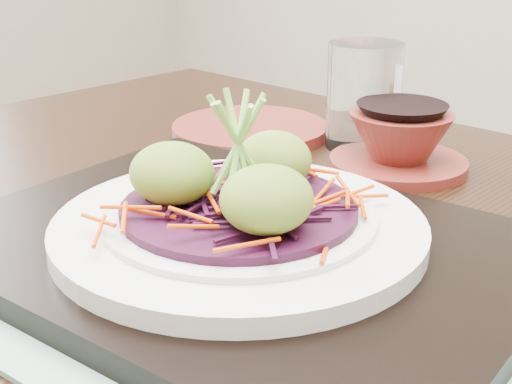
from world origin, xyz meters
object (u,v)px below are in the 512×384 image
Objects in this scene: dining_table at (315,359)px; terracotta_side_plate at (250,129)px; serving_tray at (239,249)px; terracotta_bowl_set at (399,144)px; water_glass at (364,96)px; white_plate at (239,226)px.

dining_table is 0.33m from terracotta_side_plate.
serving_tray is at bearing -54.21° from terracotta_side_plate.
terracotta_bowl_set is (-0.00, 0.26, 0.01)m from serving_tray.
serving_tray is at bearing -89.25° from terracotta_bowl_set.
dining_table is 11.15× the size of water_glass.
serving_tray is 1.54× the size of white_plate.
white_plate is 0.33m from terracotta_side_plate.
terracotta_bowl_set is (0.06, -0.04, -0.03)m from water_glass.
terracotta_bowl_set is at bearing -1.44° from terracotta_side_plate.
serving_tray is at bearing -114.01° from dining_table.
white_plate reaches higher than dining_table.
white_plate is at bearing -89.25° from terracotta_bowl_set.
terracotta_side_plate is (-0.19, 0.27, -0.01)m from serving_tray.
water_glass is at bearing 103.07° from serving_tray.
terracotta_bowl_set reaches higher than serving_tray.
water_glass reaches higher than terracotta_side_plate.
water_glass reaches higher than white_plate.
terracotta_side_plate is at bearing -163.47° from water_glass.
serving_tray is 0.02m from white_plate.
terracotta_bowl_set is at bearing -32.85° from water_glass.
dining_table is 3.09× the size of serving_tray.
water_glass reaches higher than dining_table.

